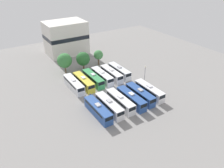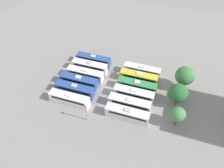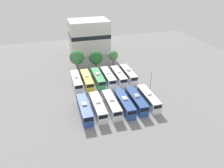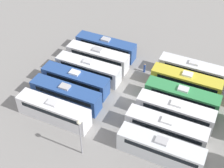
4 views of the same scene
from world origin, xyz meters
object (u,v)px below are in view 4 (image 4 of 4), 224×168
object	(u,v)px
bus_8	(182,97)
light_pole	(80,131)
bus_1	(98,57)
bus_7	(186,82)
bus_0	(106,47)
bus_10	(166,128)
bus_3	(76,80)
bus_6	(193,70)
bus_9	(175,112)
worker_person	(145,68)
bus_5	(54,111)
bus_4	(66,94)
bus_11	(161,149)
bus_2	(88,69)

from	to	relation	value
bus_8	light_pole	distance (m)	17.72
bus_1	bus_7	size ratio (longest dim) A/B	1.00
bus_0	bus_8	world-z (taller)	same
bus_10	light_pole	distance (m)	12.26
bus_3	bus_7	bearing A→B (deg)	113.58
bus_0	bus_6	world-z (taller)	same
bus_7	bus_6	bearing A→B (deg)	176.74
bus_9	bus_7	bearing A→B (deg)	-177.83
bus_3	bus_9	xyz separation A→B (m)	(-0.01, 16.85, 0.00)
worker_person	bus_5	bearing A→B (deg)	-26.98
bus_3	bus_9	size ratio (longest dim) A/B	1.00
bus_4	worker_person	xyz separation A→B (m)	(-12.45, 8.44, -0.90)
bus_7	bus_1	bearing A→B (deg)	-90.20
bus_8	bus_9	size ratio (longest dim) A/B	1.00
bus_4	bus_7	distance (m)	19.50
bus_10	bus_11	bearing A→B (deg)	5.77
bus_5	bus_4	bearing A→B (deg)	-177.03
bus_7	bus_9	world-z (taller)	same
bus_9	bus_11	world-z (taller)	same
bus_1	bus_5	bearing A→B (deg)	0.60
bus_0	bus_4	distance (m)	14.46
bus_10	worker_person	xyz separation A→B (m)	(-12.53, -7.83, -0.90)
bus_11	worker_person	size ratio (longest dim) A/B	6.47
bus_1	bus_9	size ratio (longest dim) A/B	1.00
bus_0	bus_10	distance (m)	21.87
bus_2	bus_3	size ratio (longest dim) A/B	1.00
bus_10	bus_8	bearing A→B (deg)	177.85
bus_3	bus_2	bearing A→B (deg)	171.67
bus_2	bus_3	xyz separation A→B (m)	(3.51, -0.51, 0.00)
bus_4	bus_10	bearing A→B (deg)	89.69
bus_9	bus_1	bearing A→B (deg)	-113.88
bus_8	bus_7	bearing A→B (deg)	-175.10
bus_3	bus_5	bearing A→B (deg)	4.32
bus_5	worker_person	bearing A→B (deg)	153.02
bus_3	bus_7	xyz separation A→B (m)	(-7.23, 16.58, 0.00)
bus_9	bus_5	bearing A→B (deg)	-65.70
bus_0	bus_9	xyz separation A→B (m)	(10.86, 16.55, 0.00)
bus_3	bus_10	size ratio (longest dim) A/B	1.00
bus_2	light_pole	world-z (taller)	light_pole
bus_1	bus_3	size ratio (longest dim) A/B	1.00
bus_9	worker_person	distance (m)	11.99
bus_1	bus_10	size ratio (longest dim) A/B	1.00
bus_3	bus_8	xyz separation A→B (m)	(-3.49, 16.90, 0.00)
bus_0	bus_5	xyz separation A→B (m)	(18.22, 0.25, 0.00)
bus_7	bus_9	size ratio (longest dim) A/B	1.00
bus_6	bus_8	distance (m)	7.19
bus_3	bus_0	bearing A→B (deg)	178.40
bus_0	bus_10	bearing A→B (deg)	48.29
bus_5	bus_6	size ratio (longest dim) A/B	1.00
bus_7	light_pole	xyz separation A→B (m)	(18.40, -9.25, 2.80)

